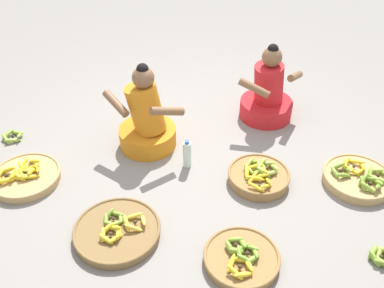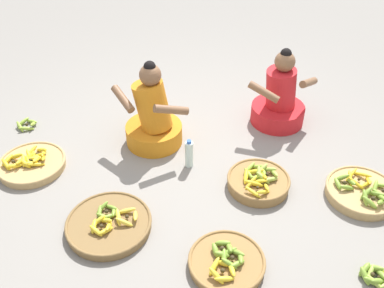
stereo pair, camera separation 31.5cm
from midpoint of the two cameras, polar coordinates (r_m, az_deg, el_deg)
ground_plane at (r=3.77m, az=-2.80°, el=-2.46°), size 10.00×10.00×0.00m
vendor_woman_front at (r=3.84m, az=-8.46°, el=3.00°), size 0.70×0.55×0.83m
vendor_woman_behind at (r=4.25m, az=7.98°, el=6.44°), size 0.72×0.56×0.78m
banana_basket_front_right at (r=3.56m, az=6.43°, el=-4.38°), size 0.52×0.52×0.17m
banana_basket_mid_left at (r=3.73m, az=19.11°, el=-4.41°), size 0.57×0.57×0.16m
banana_basket_mid_right at (r=3.22m, az=-12.82°, el=-11.38°), size 0.64×0.64×0.14m
banana_basket_back_right at (r=3.88m, az=-23.64°, el=-4.06°), size 0.58×0.58×0.14m
banana_basket_back_center at (r=3.00m, az=3.58°, el=-15.11°), size 0.53×0.53×0.14m
loose_bananas_front_left at (r=4.42m, az=-24.78°, el=0.87°), size 0.22×0.22×0.09m
water_bottle at (r=3.65m, az=-3.13°, el=-1.47°), size 0.07×0.07×0.27m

